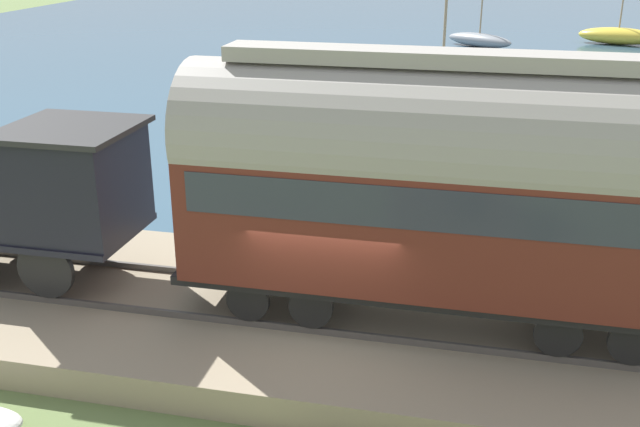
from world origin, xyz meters
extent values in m
plane|color=#607542|center=(0.00, 0.00, 0.00)|extent=(200.00, 200.00, 0.00)
cube|color=#38566B|center=(43.52, 0.00, 0.00)|extent=(80.00, 80.00, 0.01)
cube|color=gray|center=(0.41, 0.00, 0.29)|extent=(5.62, 56.00, 0.57)
cube|color=#4C4742|center=(-0.44, 0.00, 0.63)|extent=(0.07, 54.88, 0.12)
cube|color=#4C4742|center=(1.26, 0.00, 0.63)|extent=(0.07, 54.88, 0.12)
cylinder|color=black|center=(-0.44, 5.23, 1.24)|extent=(0.12, 1.10, 1.10)
cylinder|color=black|center=(1.26, 5.23, 1.24)|extent=(0.12, 1.10, 1.10)
cylinder|color=black|center=(1.26, 6.85, 1.24)|extent=(0.12, 1.10, 1.10)
cube|color=black|center=(0.41, 4.93, 2.69)|extent=(2.11, 2.06, 1.89)
cube|color=#282828|center=(0.41, 4.93, 3.69)|extent=(2.31, 2.30, 0.10)
cylinder|color=black|center=(-0.44, -4.88, 1.07)|extent=(0.12, 0.76, 0.76)
cylinder|color=black|center=(1.26, -4.88, 1.07)|extent=(0.12, 0.76, 0.76)
cylinder|color=black|center=(-0.44, -3.76, 1.07)|extent=(0.12, 0.76, 0.76)
cylinder|color=black|center=(1.26, -3.76, 1.07)|extent=(0.12, 0.76, 0.76)
cylinder|color=black|center=(-0.44, 0.25, 1.07)|extent=(0.12, 0.76, 0.76)
cylinder|color=black|center=(1.26, 0.25, 1.07)|extent=(0.12, 0.76, 0.76)
cylinder|color=black|center=(-0.44, 1.37, 1.07)|extent=(0.12, 0.76, 0.76)
cylinder|color=black|center=(1.26, 1.37, 1.07)|extent=(0.12, 0.76, 0.76)
cube|color=black|center=(0.41, -1.76, 1.38)|extent=(2.04, 8.92, 0.16)
cube|color=#5B2319|center=(0.41, -1.76, 2.67)|extent=(2.27, 8.57, 2.42)
cube|color=#2D333D|center=(0.41, -1.76, 3.09)|extent=(2.30, 8.03, 0.68)
cylinder|color=gray|center=(0.41, -1.76, 3.88)|extent=(2.38, 8.57, 2.38)
cube|color=gray|center=(0.41, -1.76, 5.19)|extent=(0.79, 7.14, 0.24)
ellipsoid|color=gray|center=(37.39, -1.49, 0.43)|extent=(3.61, 4.53, 0.84)
ellipsoid|color=gold|center=(40.48, -10.12, 0.54)|extent=(2.90, 5.18, 1.05)
ellipsoid|color=#1E707A|center=(15.79, -0.68, 0.65)|extent=(2.47, 5.77, 1.28)
cylinder|color=#9E8460|center=(15.79, -0.68, 4.46)|extent=(0.10, 0.10, 6.33)
cube|color=silver|center=(15.79, -0.68, 1.52)|extent=(1.20, 1.81, 0.45)
ellipsoid|color=silver|center=(9.18, 6.07, 0.26)|extent=(2.08, 2.38, 0.51)
ellipsoid|color=beige|center=(4.81, 9.40, 0.26)|extent=(1.96, 3.15, 0.51)
ellipsoid|color=silver|center=(8.11, -3.94, 0.25)|extent=(2.06, 1.80, 0.49)
ellipsoid|color=beige|center=(10.33, 13.48, 0.28)|extent=(2.31, 2.36, 0.55)
camera|label=1|loc=(-11.36, -2.41, 7.09)|focal=42.00mm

